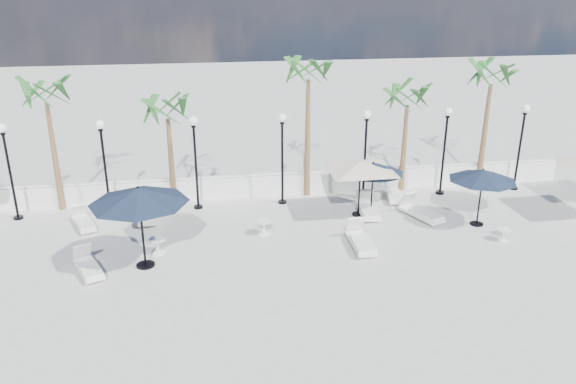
{
  "coord_description": "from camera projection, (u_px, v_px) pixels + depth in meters",
  "views": [
    {
      "loc": [
        -3.26,
        -15.16,
        8.8
      ],
      "look_at": [
        -0.19,
        3.84,
        1.5
      ],
      "focal_mm": 35.0,
      "sensor_mm": 36.0,
      "label": 1
    }
  ],
  "objects": [
    {
      "name": "parasol_navy_left",
      "position": [
        139.0,
        196.0,
        17.54
      ],
      "size": [
        3.17,
        3.17,
        2.8
      ],
      "color": "black",
      "rests_on": "ground"
    },
    {
      "name": "lamppost_0",
      "position": [
        7.0,
        158.0,
        21.15
      ],
      "size": [
        0.36,
        0.36,
        3.84
      ],
      "color": "black",
      "rests_on": "ground"
    },
    {
      "name": "lounger_1",
      "position": [
        84.0,
        222.0,
        21.23
      ],
      "size": [
        1.16,
        1.83,
        0.65
      ],
      "rotation": [
        0.0,
        0.0,
        0.38
      ],
      "color": "white",
      "rests_on": "ground"
    },
    {
      "name": "lounger_3",
      "position": [
        361.0,
        240.0,
        19.63
      ],
      "size": [
        0.71,
        2.05,
        0.76
      ],
      "rotation": [
        0.0,
        0.0,
        -0.02
      ],
      "color": "white",
      "rests_on": "ground"
    },
    {
      "name": "lamppost_3",
      "position": [
        282.0,
        146.0,
        22.72
      ],
      "size": [
        0.36,
        0.36,
        3.84
      ],
      "color": "black",
      "rests_on": "ground"
    },
    {
      "name": "parasol_navy_right",
      "position": [
        483.0,
        176.0,
        20.82
      ],
      "size": [
        2.53,
        2.53,
        2.27
      ],
      "color": "black",
      "rests_on": "ground"
    },
    {
      "name": "lounger_2",
      "position": [
        88.0,
        266.0,
        17.91
      ],
      "size": [
        1.24,
        1.9,
        0.68
      ],
      "rotation": [
        0.0,
        0.0,
        0.4
      ],
      "color": "white",
      "rests_on": "ground"
    },
    {
      "name": "lamppost_1",
      "position": [
        103.0,
        154.0,
        21.68
      ],
      "size": [
        0.36,
        0.36,
        3.84
      ],
      "color": "black",
      "rests_on": "ground"
    },
    {
      "name": "lounger_0",
      "position": [
        147.0,
        212.0,
        22.01
      ],
      "size": [
        0.84,
        2.19,
        0.8
      ],
      "rotation": [
        0.0,
        0.0,
        0.07
      ],
      "color": "white",
      "rests_on": "ground"
    },
    {
      "name": "palm_0",
      "position": [
        46.0,
        99.0,
        21.39
      ],
      "size": [
        2.6,
        2.6,
        5.5
      ],
      "color": "brown",
      "rests_on": "ground"
    },
    {
      "name": "palm_4",
      "position": [
        491.0,
        81.0,
        24.04
      ],
      "size": [
        2.6,
        2.6,
        5.7
      ],
      "color": "brown",
      "rests_on": "ground"
    },
    {
      "name": "lounger_4",
      "position": [
        367.0,
        208.0,
        22.38
      ],
      "size": [
        0.77,
        2.01,
        0.74
      ],
      "rotation": [
        0.0,
        0.0,
        -0.06
      ],
      "color": "white",
      "rests_on": "ground"
    },
    {
      "name": "parasol_navy_mid",
      "position": [
        373.0,
        168.0,
        21.81
      ],
      "size": [
        2.46,
        2.46,
        2.21
      ],
      "color": "black",
      "rests_on": "ground"
    },
    {
      "name": "ground",
      "position": [
        314.0,
        279.0,
        17.6
      ],
      "size": [
        100.0,
        100.0,
        0.0
      ],
      "primitive_type": "plane",
      "color": "#AAA9A5",
      "rests_on": "ground"
    },
    {
      "name": "palm_1",
      "position": [
        168.0,
        115.0,
        22.34
      ],
      "size": [
        2.6,
        2.6,
        4.7
      ],
      "color": "brown",
      "rests_on": "ground"
    },
    {
      "name": "parasol_cream_sq_a",
      "position": [
        361.0,
        162.0,
        21.62
      ],
      "size": [
        4.9,
        4.9,
        2.41
      ],
      "color": "black",
      "rests_on": "ground"
    },
    {
      "name": "lamppost_2",
      "position": [
        195.0,
        150.0,
        22.2
      ],
      "size": [
        0.36,
        0.36,
        3.84
      ],
      "color": "black",
      "rests_on": "ground"
    },
    {
      "name": "side_table_0",
      "position": [
        158.0,
        245.0,
        19.14
      ],
      "size": [
        0.57,
        0.57,
        0.55
      ],
      "color": "white",
      "rests_on": "ground"
    },
    {
      "name": "lamppost_6",
      "position": [
        522.0,
        135.0,
        24.29
      ],
      "size": [
        0.36,
        0.36,
        3.84
      ],
      "color": "black",
      "rests_on": "ground"
    },
    {
      "name": "lamppost_5",
      "position": [
        445.0,
        139.0,
        23.76
      ],
      "size": [
        0.36,
        0.36,
        3.84
      ],
      "color": "black",
      "rests_on": "ground"
    },
    {
      "name": "palm_3",
      "position": [
        407.0,
        102.0,
        23.76
      ],
      "size": [
        2.6,
        2.6,
        4.9
      ],
      "color": "brown",
      "rests_on": "ground"
    },
    {
      "name": "side_table_1",
      "position": [
        264.0,
        226.0,
        20.56
      ],
      "size": [
        0.57,
        0.57,
        0.55
      ],
      "color": "white",
      "rests_on": "ground"
    },
    {
      "name": "palm_2",
      "position": [
        308.0,
        77.0,
        22.71
      ],
      "size": [
        2.6,
        2.6,
        6.1
      ],
      "color": "brown",
      "rests_on": "ground"
    },
    {
      "name": "side_table_2",
      "position": [
        504.0,
        234.0,
        20.09
      ],
      "size": [
        0.48,
        0.48,
        0.47
      ],
      "color": "white",
      "rests_on": "ground"
    },
    {
      "name": "lounger_6",
      "position": [
        394.0,
        194.0,
        23.98
      ],
      "size": [
        0.95,
        1.92,
        0.69
      ],
      "rotation": [
        0.0,
        0.0,
        -0.2
      ],
      "color": "white",
      "rests_on": "ground"
    },
    {
      "name": "balustrade",
      "position": [
        279.0,
        184.0,
        24.36
      ],
      "size": [
        26.0,
        0.3,
        1.01
      ],
      "color": "silver",
      "rests_on": "ground"
    },
    {
      "name": "lamppost_4",
      "position": [
        366.0,
        142.0,
        23.24
      ],
      "size": [
        0.36,
        0.36,
        3.84
      ],
      "color": "black",
      "rests_on": "ground"
    },
    {
      "name": "lounger_5",
      "position": [
        421.0,
        212.0,
        22.06
      ],
      "size": [
        1.36,
        2.15,
        0.77
      ],
      "rotation": [
        0.0,
        0.0,
        0.37
      ],
      "color": "white",
      "rests_on": "ground"
    }
  ]
}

